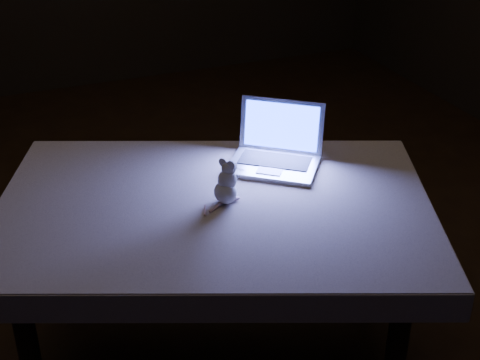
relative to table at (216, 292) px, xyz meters
name	(u,v)px	position (x,y,z in m)	size (l,w,h in m)	color
floor	(192,283)	(0.08, 0.50, -0.34)	(5.00, 5.00, 0.00)	black
table	(216,292)	(0.00, 0.00, 0.00)	(1.26, 0.81, 0.68)	black
tablecloth	(225,205)	(0.06, 0.05, 0.30)	(1.36, 0.91, 0.09)	#C2B3A3
laptop	(274,141)	(0.27, 0.15, 0.45)	(0.30, 0.26, 0.20)	#A7A8AC
plush_mouse	(225,182)	(0.04, -0.01, 0.42)	(0.10, 0.10, 0.14)	silver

